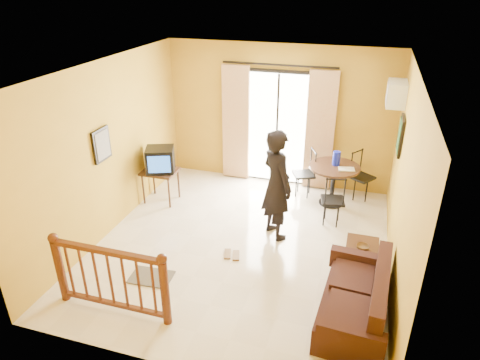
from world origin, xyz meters
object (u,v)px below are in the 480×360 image
(sofa, at_px, (358,302))
(standing_person, at_px, (277,185))
(dining_table, at_px, (334,174))
(coffee_table, at_px, (361,257))
(television, at_px, (160,160))

(sofa, xyz_separation_m, standing_person, (-1.41, 1.64, 0.63))
(sofa, bearing_deg, dining_table, 105.61)
(dining_table, xyz_separation_m, coffee_table, (0.62, -1.97, -0.37))
(sofa, distance_m, standing_person, 2.26)
(coffee_table, bearing_deg, dining_table, 107.54)
(dining_table, height_order, standing_person, standing_person)
(coffee_table, xyz_separation_m, standing_person, (-1.41, 0.62, 0.67))
(television, height_order, coffee_table, television)
(coffee_table, relative_size, sofa, 0.51)
(standing_person, bearing_deg, sofa, 175.82)
(television, relative_size, dining_table, 0.67)
(coffee_table, distance_m, sofa, 1.03)
(dining_table, distance_m, sofa, 3.07)
(dining_table, relative_size, coffee_table, 1.11)
(standing_person, bearing_deg, coffee_table, -158.46)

